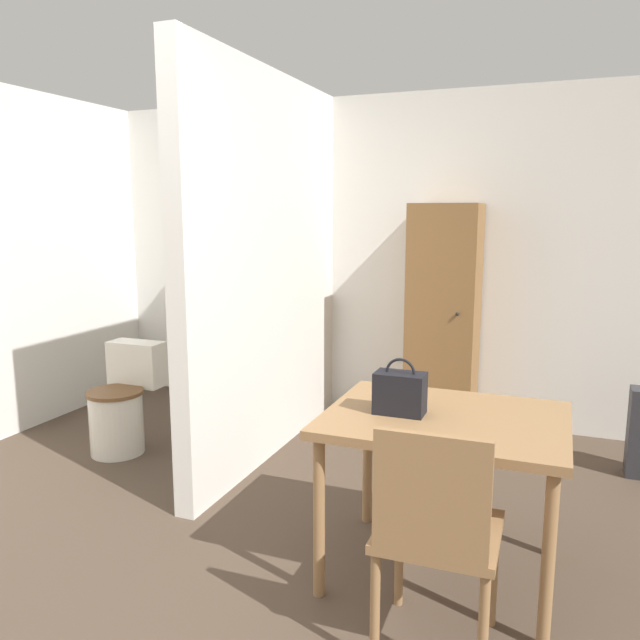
{
  "coord_description": "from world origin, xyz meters",
  "views": [
    {
      "loc": [
        1.39,
        -1.44,
        1.62
      ],
      "look_at": [
        0.12,
        1.82,
        1.01
      ],
      "focal_mm": 35.0,
      "sensor_mm": 36.0,
      "label": 1
    }
  ],
  "objects_px": {
    "dining_table": "(445,434)",
    "wooden_cabinet": "(443,320)",
    "wooden_chair": "(436,530)",
    "toilet": "(122,405)",
    "handbag": "(400,392)"
  },
  "relations": [
    {
      "from": "toilet",
      "to": "handbag",
      "type": "height_order",
      "value": "handbag"
    },
    {
      "from": "dining_table",
      "to": "toilet",
      "type": "bearing_deg",
      "value": 162.9
    },
    {
      "from": "wooden_cabinet",
      "to": "wooden_chair",
      "type": "bearing_deg",
      "value": -80.1
    },
    {
      "from": "dining_table",
      "to": "wooden_cabinet",
      "type": "distance_m",
      "value": 1.95
    },
    {
      "from": "handbag",
      "to": "wooden_cabinet",
      "type": "distance_m",
      "value": 1.96
    },
    {
      "from": "wooden_chair",
      "to": "wooden_cabinet",
      "type": "relative_size",
      "value": 0.54
    },
    {
      "from": "toilet",
      "to": "wooden_cabinet",
      "type": "relative_size",
      "value": 0.43
    },
    {
      "from": "handbag",
      "to": "toilet",
      "type": "bearing_deg",
      "value": 160.41
    },
    {
      "from": "dining_table",
      "to": "wooden_chair",
      "type": "distance_m",
      "value": 0.57
    },
    {
      "from": "dining_table",
      "to": "toilet",
      "type": "height_order",
      "value": "dining_table"
    },
    {
      "from": "wooden_chair",
      "to": "toilet",
      "type": "bearing_deg",
      "value": 151.28
    },
    {
      "from": "toilet",
      "to": "handbag",
      "type": "relative_size",
      "value": 2.91
    },
    {
      "from": "wooden_chair",
      "to": "toilet",
      "type": "distance_m",
      "value": 2.7
    },
    {
      "from": "dining_table",
      "to": "wooden_cabinet",
      "type": "bearing_deg",
      "value": 100.58
    },
    {
      "from": "handbag",
      "to": "wooden_cabinet",
      "type": "relative_size",
      "value": 0.15
    }
  ]
}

